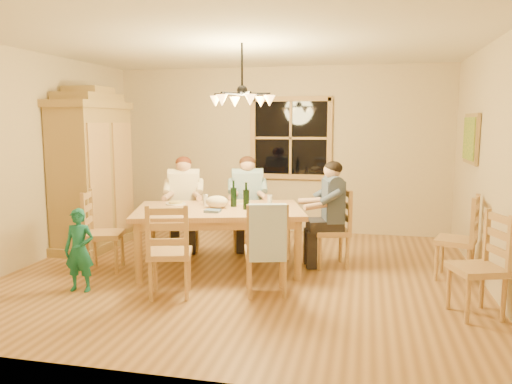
% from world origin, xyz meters
% --- Properties ---
extents(floor, '(5.50, 5.50, 0.00)m').
position_xyz_m(floor, '(0.00, 0.00, 0.00)').
color(floor, olive).
rests_on(floor, ground).
extents(ceiling, '(5.50, 5.00, 0.02)m').
position_xyz_m(ceiling, '(0.00, 0.00, 2.70)').
color(ceiling, white).
rests_on(ceiling, wall_back).
extents(wall_back, '(5.50, 0.02, 2.70)m').
position_xyz_m(wall_back, '(0.00, 2.50, 1.35)').
color(wall_back, beige).
rests_on(wall_back, floor).
extents(wall_left, '(0.02, 5.00, 2.70)m').
position_xyz_m(wall_left, '(-2.75, 0.00, 1.35)').
color(wall_left, beige).
rests_on(wall_left, floor).
extents(wall_right, '(0.02, 5.00, 2.70)m').
position_xyz_m(wall_right, '(2.75, 0.00, 1.35)').
color(wall_right, beige).
rests_on(wall_right, floor).
extents(window, '(1.30, 0.06, 1.30)m').
position_xyz_m(window, '(0.20, 2.47, 1.55)').
color(window, black).
rests_on(window, wall_back).
extents(painting, '(0.06, 0.78, 0.64)m').
position_xyz_m(painting, '(2.71, 1.20, 1.60)').
color(painting, '#9F8045').
rests_on(painting, wall_right).
extents(chandelier, '(0.77, 0.68, 0.71)m').
position_xyz_m(chandelier, '(-0.00, 0.00, 2.08)').
color(chandelier, black).
rests_on(chandelier, ceiling).
extents(armoire, '(0.66, 1.40, 2.30)m').
position_xyz_m(armoire, '(-2.42, 0.81, 1.06)').
color(armoire, '#9F8045').
rests_on(armoire, floor).
extents(dining_table, '(2.27, 1.74, 0.76)m').
position_xyz_m(dining_table, '(-0.34, 0.15, 0.66)').
color(dining_table, tan).
rests_on(dining_table, floor).
extents(chair_far_left, '(0.54, 0.52, 0.99)m').
position_xyz_m(chair_far_left, '(-1.08, 0.93, 0.30)').
color(chair_far_left, tan).
rests_on(chair_far_left, floor).
extents(chair_far_right, '(0.54, 0.52, 0.99)m').
position_xyz_m(chair_far_right, '(-0.22, 1.17, 0.30)').
color(chair_far_right, tan).
rests_on(chair_far_right, floor).
extents(chair_near_left, '(0.54, 0.52, 0.99)m').
position_xyz_m(chair_near_left, '(-0.56, -0.90, 0.30)').
color(chair_near_left, tan).
rests_on(chair_near_left, floor).
extents(chair_near_right, '(0.54, 0.52, 0.99)m').
position_xyz_m(chair_near_right, '(0.41, -0.62, 0.30)').
color(chair_near_right, tan).
rests_on(chair_near_right, floor).
extents(chair_end_left, '(0.52, 0.54, 0.99)m').
position_xyz_m(chair_end_left, '(-1.68, -0.23, 0.30)').
color(chair_end_left, tan).
rests_on(chair_end_left, floor).
extents(chair_end_right, '(0.52, 0.54, 0.99)m').
position_xyz_m(chair_end_right, '(1.01, 0.54, 0.30)').
color(chair_end_right, tan).
rests_on(chair_end_right, floor).
extents(adult_woman, '(0.48, 0.51, 0.87)m').
position_xyz_m(adult_woman, '(-1.08, 0.93, 0.84)').
color(adult_woman, '#F8E4BF').
rests_on(adult_woman, floor).
extents(adult_plaid_man, '(0.48, 0.51, 0.87)m').
position_xyz_m(adult_plaid_man, '(-0.22, 1.17, 0.84)').
color(adult_plaid_man, '#306785').
rests_on(adult_plaid_man, floor).
extents(adult_slate_man, '(0.51, 0.48, 0.87)m').
position_xyz_m(adult_slate_man, '(1.01, 0.54, 0.84)').
color(adult_slate_man, '#3F4B65').
rests_on(adult_slate_man, floor).
extents(towel, '(0.39, 0.20, 0.58)m').
position_xyz_m(towel, '(0.46, -0.81, 0.70)').
color(towel, '#B0C8EF').
rests_on(towel, chair_near_right).
extents(wine_bottle_a, '(0.08, 0.08, 0.33)m').
position_xyz_m(wine_bottle_a, '(-0.19, 0.30, 0.93)').
color(wine_bottle_a, black).
rests_on(wine_bottle_a, dining_table).
extents(wine_bottle_b, '(0.08, 0.08, 0.33)m').
position_xyz_m(wine_bottle_b, '(0.01, 0.15, 0.93)').
color(wine_bottle_b, black).
rests_on(wine_bottle_b, dining_table).
extents(plate_woman, '(0.26, 0.26, 0.02)m').
position_xyz_m(plate_woman, '(-0.96, 0.30, 0.77)').
color(plate_woman, white).
rests_on(plate_woman, dining_table).
extents(plate_plaid, '(0.26, 0.26, 0.02)m').
position_xyz_m(plate_plaid, '(-0.17, 0.58, 0.77)').
color(plate_plaid, white).
rests_on(plate_plaid, dining_table).
extents(plate_slate, '(0.26, 0.26, 0.02)m').
position_xyz_m(plate_slate, '(0.31, 0.31, 0.77)').
color(plate_slate, white).
rests_on(plate_slate, dining_table).
extents(wine_glass_a, '(0.06, 0.06, 0.14)m').
position_xyz_m(wine_glass_a, '(-0.57, 0.33, 0.83)').
color(wine_glass_a, silver).
rests_on(wine_glass_a, dining_table).
extents(wine_glass_b, '(0.06, 0.06, 0.14)m').
position_xyz_m(wine_glass_b, '(0.24, 0.46, 0.83)').
color(wine_glass_b, silver).
rests_on(wine_glass_b, dining_table).
extents(cap, '(0.20, 0.20, 0.11)m').
position_xyz_m(cap, '(0.37, -0.01, 0.82)').
color(cap, tan).
rests_on(cap, dining_table).
extents(napkin, '(0.21, 0.18, 0.03)m').
position_xyz_m(napkin, '(-0.33, -0.12, 0.78)').
color(napkin, slate).
rests_on(napkin, dining_table).
extents(cloth_bundle, '(0.28, 0.22, 0.15)m').
position_xyz_m(cloth_bundle, '(-0.37, 0.17, 0.84)').
color(cloth_bundle, beige).
rests_on(cloth_bundle, dining_table).
extents(child, '(0.35, 0.24, 0.90)m').
position_xyz_m(child, '(-1.56, -0.97, 0.45)').
color(child, '#186C5F').
rests_on(child, floor).
extents(chair_spare_front, '(0.54, 0.55, 0.99)m').
position_xyz_m(chair_spare_front, '(2.45, -0.81, 0.30)').
color(chair_spare_front, tan).
rests_on(chair_spare_front, floor).
extents(chair_spare_back, '(0.53, 0.55, 0.99)m').
position_xyz_m(chair_spare_back, '(2.45, 0.34, 0.30)').
color(chair_spare_back, tan).
rests_on(chair_spare_back, floor).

